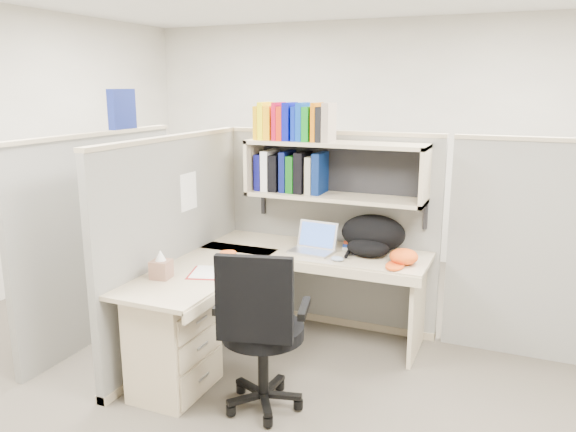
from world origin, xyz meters
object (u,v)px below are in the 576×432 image
at_px(backpack, 371,235).
at_px(snack_canister, 228,259).
at_px(desk, 215,317).
at_px(laptop, 312,238).
at_px(task_chair, 262,356).

height_order(backpack, snack_canister, backpack).
xyz_separation_m(desk, backpack, (0.83, 0.92, 0.44)).
bearing_deg(snack_canister, laptop, 54.11).
xyz_separation_m(desk, snack_canister, (-0.01, 0.21, 0.35)).
bearing_deg(backpack, desk, -123.17).
bearing_deg(laptop, snack_canister, -121.05).
bearing_deg(task_chair, laptop, 94.13).
xyz_separation_m(backpack, snack_canister, (-0.83, -0.71, -0.09)).
bearing_deg(backpack, laptop, -152.01).
xyz_separation_m(laptop, snack_canister, (-0.41, -0.57, -0.06)).
xyz_separation_m(snack_canister, task_chair, (0.48, -0.48, -0.41)).
relative_size(desk, backpack, 3.55).
height_order(backpack, task_chair, task_chair).
distance_m(backpack, snack_canister, 1.10).
bearing_deg(desk, laptop, 62.56).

